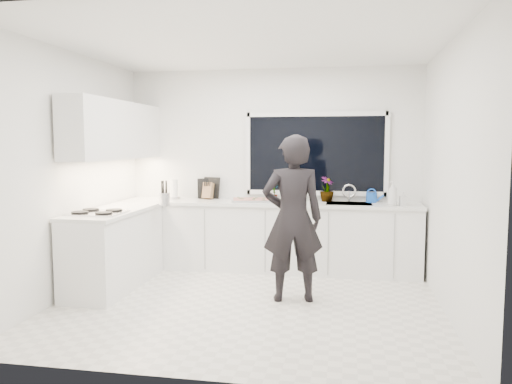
# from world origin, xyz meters

# --- Properties ---
(floor) EXTENTS (4.00, 3.50, 0.02)m
(floor) POSITION_xyz_m (0.00, 0.00, -0.01)
(floor) COLOR beige
(floor) RESTS_ON ground
(wall_back) EXTENTS (4.00, 0.02, 2.70)m
(wall_back) POSITION_xyz_m (0.00, 1.76, 1.35)
(wall_back) COLOR white
(wall_back) RESTS_ON ground
(wall_left) EXTENTS (0.02, 3.50, 2.70)m
(wall_left) POSITION_xyz_m (-2.01, 0.00, 1.35)
(wall_left) COLOR white
(wall_left) RESTS_ON ground
(wall_right) EXTENTS (0.02, 3.50, 2.70)m
(wall_right) POSITION_xyz_m (2.01, 0.00, 1.35)
(wall_right) COLOR white
(wall_right) RESTS_ON ground
(ceiling) EXTENTS (4.00, 3.50, 0.02)m
(ceiling) POSITION_xyz_m (0.00, 0.00, 2.71)
(ceiling) COLOR white
(ceiling) RESTS_ON wall_back
(window) EXTENTS (1.80, 0.02, 1.00)m
(window) POSITION_xyz_m (0.60, 1.73, 1.55)
(window) COLOR black
(window) RESTS_ON wall_back
(base_cabinets_back) EXTENTS (3.92, 0.58, 0.88)m
(base_cabinets_back) POSITION_xyz_m (0.00, 1.45, 0.44)
(base_cabinets_back) COLOR white
(base_cabinets_back) RESTS_ON floor
(base_cabinets_left) EXTENTS (0.58, 1.60, 0.88)m
(base_cabinets_left) POSITION_xyz_m (-1.67, 0.35, 0.44)
(base_cabinets_left) COLOR white
(base_cabinets_left) RESTS_ON floor
(countertop_back) EXTENTS (3.94, 0.62, 0.04)m
(countertop_back) POSITION_xyz_m (0.00, 1.44, 0.90)
(countertop_back) COLOR silver
(countertop_back) RESTS_ON base_cabinets_back
(countertop_left) EXTENTS (0.62, 1.60, 0.04)m
(countertop_left) POSITION_xyz_m (-1.67, 0.35, 0.90)
(countertop_left) COLOR silver
(countertop_left) RESTS_ON base_cabinets_left
(upper_cabinets) EXTENTS (0.34, 2.10, 0.70)m
(upper_cabinets) POSITION_xyz_m (-1.79, 0.70, 1.85)
(upper_cabinets) COLOR white
(upper_cabinets) RESTS_ON wall_left
(sink) EXTENTS (0.58, 0.42, 0.14)m
(sink) POSITION_xyz_m (1.05, 1.45, 0.87)
(sink) COLOR silver
(sink) RESTS_ON countertop_back
(faucet) EXTENTS (0.03, 0.03, 0.22)m
(faucet) POSITION_xyz_m (1.05, 1.65, 1.03)
(faucet) COLOR silver
(faucet) RESTS_ON countertop_back
(stovetop) EXTENTS (0.56, 0.48, 0.03)m
(stovetop) POSITION_xyz_m (-1.69, -0.00, 0.94)
(stovetop) COLOR black
(stovetop) RESTS_ON countertop_left
(person) EXTENTS (0.73, 0.55, 1.78)m
(person) POSITION_xyz_m (0.45, 0.20, 0.89)
(person) COLOR black
(person) RESTS_ON floor
(pizza_tray) EXTENTS (0.59, 0.49, 0.03)m
(pizza_tray) POSITION_xyz_m (-0.23, 1.42, 0.94)
(pizza_tray) COLOR silver
(pizza_tray) RESTS_ON countertop_back
(pizza) EXTENTS (0.53, 0.44, 0.01)m
(pizza) POSITION_xyz_m (-0.23, 1.42, 0.95)
(pizza) COLOR #AF3917
(pizza) RESTS_ON pizza_tray
(watering_can) EXTENTS (0.15, 0.15, 0.13)m
(watering_can) POSITION_xyz_m (1.34, 1.61, 0.98)
(watering_can) COLOR blue
(watering_can) RESTS_ON countertop_back
(paper_towel_roll) EXTENTS (0.14, 0.14, 0.26)m
(paper_towel_roll) POSITION_xyz_m (-1.35, 1.55, 1.05)
(paper_towel_roll) COLOR white
(paper_towel_roll) RESTS_ON countertop_back
(knife_block) EXTENTS (0.14, 0.12, 0.22)m
(knife_block) POSITION_xyz_m (-0.87, 1.59, 1.03)
(knife_block) COLOR #935D44
(knife_block) RESTS_ON countertop_back
(utensil_crock) EXTENTS (0.17, 0.17, 0.16)m
(utensil_crock) POSITION_xyz_m (-1.21, 0.80, 1.00)
(utensil_crock) COLOR #B6B6BA
(utensil_crock) RESTS_ON countertop_left
(picture_frame_large) EXTENTS (0.21, 0.09, 0.28)m
(picture_frame_large) POSITION_xyz_m (-0.94, 1.69, 1.06)
(picture_frame_large) COLOR black
(picture_frame_large) RESTS_ON countertop_back
(picture_frame_small) EXTENTS (0.25, 0.09, 0.30)m
(picture_frame_small) POSITION_xyz_m (-0.85, 1.69, 1.07)
(picture_frame_small) COLOR black
(picture_frame_small) RESTS_ON countertop_back
(herb_plants) EXTENTS (0.91, 0.26, 0.33)m
(herb_plants) POSITION_xyz_m (0.51, 1.61, 1.08)
(herb_plants) COLOR #26662D
(herb_plants) RESTS_ON countertop_back
(soap_bottles) EXTENTS (0.26, 0.17, 0.30)m
(soap_bottles) POSITION_xyz_m (1.61, 1.30, 1.06)
(soap_bottles) COLOR #D8BF66
(soap_bottles) RESTS_ON countertop_back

